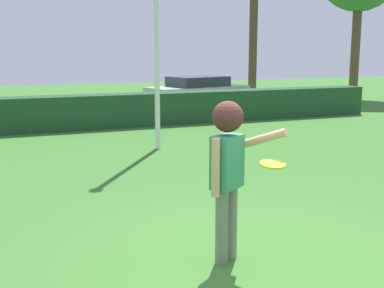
{
  "coord_description": "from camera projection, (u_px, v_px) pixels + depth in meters",
  "views": [
    {
      "loc": [
        -2.6,
        -4.64,
        2.32
      ],
      "look_at": [
        -0.26,
        1.07,
        1.15
      ],
      "focal_mm": 46.75,
      "sensor_mm": 36.0,
      "label": 1
    }
  ],
  "objects": [
    {
      "name": "hedge_row",
      "position": [
        83.0,
        112.0,
        14.85
      ],
      "size": [
        20.02,
        0.9,
        0.99
      ],
      "primitive_type": "cube",
      "color": "#204826",
      "rests_on": "ground"
    },
    {
      "name": "lamppost",
      "position": [
        156.0,
        4.0,
        11.27
      ],
      "size": [
        0.24,
        0.24,
        6.02
      ],
      "color": "silver",
      "rests_on": "ground"
    },
    {
      "name": "ground_plane",
      "position": [
        249.0,
        259.0,
        5.62
      ],
      "size": [
        60.0,
        60.0,
        0.0
      ],
      "primitive_type": "plane",
      "color": "#396F2B"
    },
    {
      "name": "parked_car_silver",
      "position": [
        198.0,
        90.0,
        20.4
      ],
      "size": [
        4.47,
        2.6,
        1.25
      ],
      "color": "#B7B7BC",
      "rests_on": "ground"
    },
    {
      "name": "frisbee",
      "position": [
        273.0,
        164.0,
        5.03
      ],
      "size": [
        0.26,
        0.26,
        0.05
      ],
      "color": "yellow"
    },
    {
      "name": "person",
      "position": [
        228.0,
        161.0,
        5.37
      ],
      "size": [
        0.8,
        0.58,
        1.79
      ],
      "color": "slate",
      "rests_on": "ground"
    }
  ]
}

